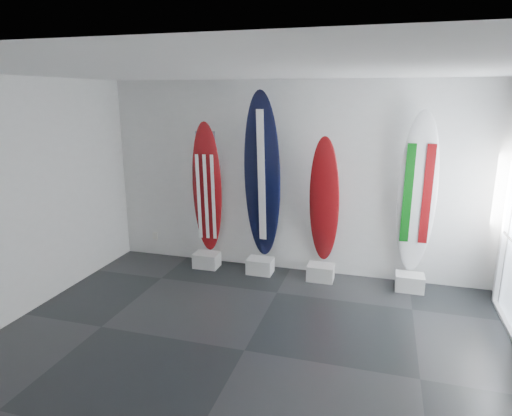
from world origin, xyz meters
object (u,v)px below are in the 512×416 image
(surfboard_usa, at_px, (207,189))
(surfboard_italy, at_px, (417,194))
(surfboard_swiss, at_px, (324,201))
(surfboard_navy, at_px, (262,177))

(surfboard_usa, bearing_deg, surfboard_italy, -4.99)
(surfboard_swiss, relative_size, surfboard_italy, 0.85)
(surfboard_swiss, distance_m, surfboard_italy, 1.31)
(surfboard_navy, relative_size, surfboard_italy, 1.11)
(surfboard_navy, distance_m, surfboard_italy, 2.27)
(surfboard_navy, height_order, surfboard_italy, surfboard_navy)
(surfboard_navy, xyz_separation_m, surfboard_swiss, (0.97, 0.00, -0.32))
(surfboard_italy, bearing_deg, surfboard_usa, 179.99)
(surfboard_usa, height_order, surfboard_navy, surfboard_navy)
(surfboard_italy, bearing_deg, surfboard_navy, 179.99)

